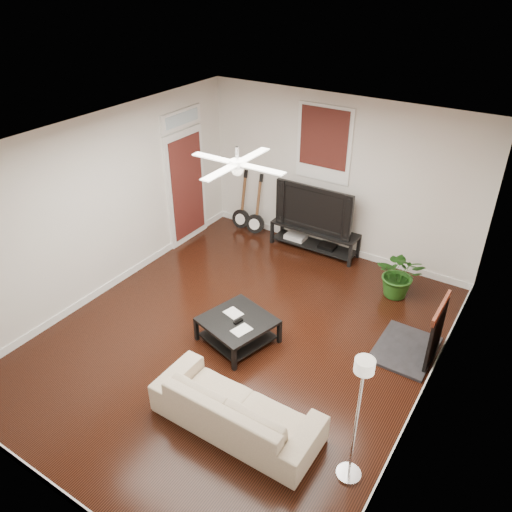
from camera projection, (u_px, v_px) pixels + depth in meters
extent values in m
cube|color=black|center=(241.00, 338.00, 7.15)|extent=(5.00, 6.00, 0.01)
cube|color=white|center=(237.00, 147.00, 5.71)|extent=(5.00, 6.00, 0.01)
cube|color=silver|center=(338.00, 178.00, 8.59)|extent=(5.00, 0.01, 2.80)
cube|color=silver|center=(39.00, 404.00, 4.26)|extent=(5.00, 0.01, 2.80)
cube|color=silver|center=(102.00, 207.00, 7.59)|extent=(0.01, 6.00, 2.80)
cube|color=silver|center=(436.00, 318.00, 5.27)|extent=(0.01, 6.00, 2.80)
cube|color=brown|center=(459.00, 274.00, 6.00)|extent=(0.02, 2.20, 2.80)
cube|color=black|center=(421.00, 328.00, 6.61)|extent=(0.80, 1.10, 0.92)
cube|color=#36130E|center=(324.00, 144.00, 8.43)|extent=(1.00, 0.06, 1.30)
cube|color=white|center=(186.00, 177.00, 9.02)|extent=(0.08, 1.00, 2.50)
cube|color=black|center=(314.00, 239.00, 9.16)|extent=(1.62, 0.43, 0.45)
imported|color=black|center=(317.00, 206.00, 8.84)|extent=(1.45, 0.19, 0.84)
cube|color=black|center=(238.00, 330.00, 7.00)|extent=(1.07, 1.07, 0.37)
imported|color=tan|center=(236.00, 408.00, 5.67)|extent=(1.97, 0.77, 0.57)
imported|color=#205317|center=(400.00, 274.00, 7.83)|extent=(0.85, 0.78, 0.80)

